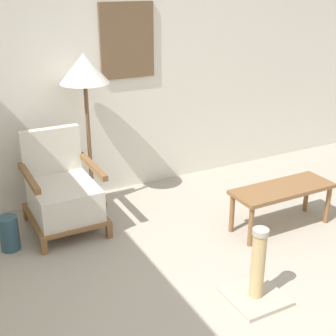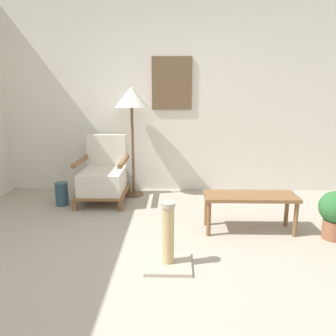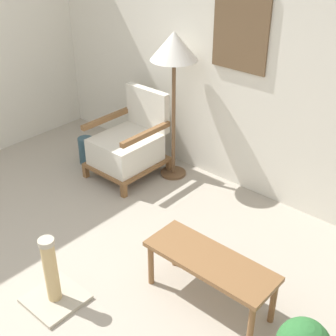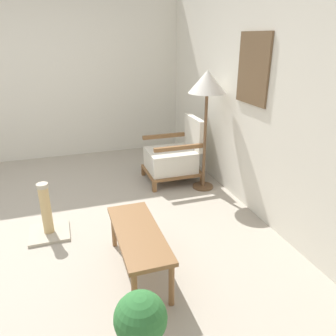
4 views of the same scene
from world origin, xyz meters
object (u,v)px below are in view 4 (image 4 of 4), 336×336
object	(u,v)px
coffee_table	(138,237)
armchair	(174,157)
vase	(153,158)
potted_plant	(141,324)
floor_lamp	(207,87)
scratching_post	(48,220)

from	to	relation	value
coffee_table	armchair	bearing A→B (deg)	152.19
vase	potted_plant	size ratio (longest dim) A/B	0.61
floor_lamp	coffee_table	world-z (taller)	floor_lamp
armchair	vase	distance (m)	0.57
coffee_table	vase	bearing A→B (deg)	161.45
vase	scratching_post	size ratio (longest dim) A/B	0.53
floor_lamp	potted_plant	xyz separation A→B (m)	(2.17, -1.37, -1.02)
armchair	coffee_table	xyz separation A→B (m)	(1.73, -0.91, 0.01)
vase	scratching_post	distance (m)	2.05
potted_plant	scratching_post	size ratio (longest dim) A/B	0.87
armchair	floor_lamp	xyz separation A→B (m)	(0.36, 0.28, 0.97)
floor_lamp	vase	world-z (taller)	floor_lamp
potted_plant	vase	bearing A→B (deg)	162.98
armchair	potted_plant	world-z (taller)	armchair
armchair	scratching_post	world-z (taller)	armchair
scratching_post	armchair	bearing A→B (deg)	118.55
armchair	scratching_post	distance (m)	1.88
vase	potted_plant	bearing A→B (deg)	-17.02
floor_lamp	coffee_table	size ratio (longest dim) A/B	1.58
armchair	coffee_table	distance (m)	1.96
coffee_table	potted_plant	world-z (taller)	potted_plant
vase	potted_plant	world-z (taller)	potted_plant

